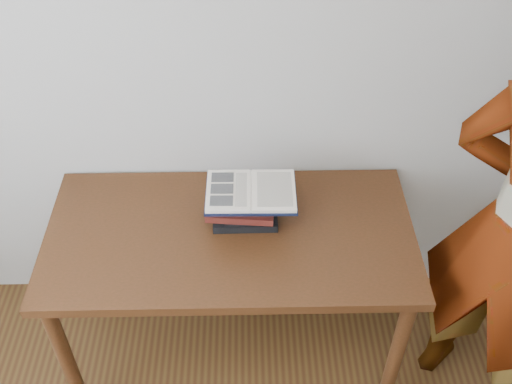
{
  "coord_description": "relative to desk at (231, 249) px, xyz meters",
  "views": [
    {
      "loc": [
        0.15,
        -0.2,
        2.44
      ],
      "look_at": [
        0.19,
        1.4,
        0.95
      ],
      "focal_mm": 42.0,
      "sensor_mm": 36.0,
      "label": 1
    }
  ],
  "objects": [
    {
      "name": "desk",
      "position": [
        0.0,
        0.0,
        0.0
      ],
      "size": [
        1.42,
        0.71,
        0.76
      ],
      "color": "#4A2512",
      "rests_on": "ground"
    },
    {
      "name": "open_book",
      "position": [
        0.08,
        0.06,
        0.26
      ],
      "size": [
        0.34,
        0.24,
        0.03
      ],
      "rotation": [
        0.0,
        0.0,
        -0.01
      ],
      "color": "black",
      "rests_on": "book_stack"
    },
    {
      "name": "book_stack",
      "position": [
        0.05,
        0.08,
        0.17
      ],
      "size": [
        0.28,
        0.21,
        0.15
      ],
      "color": "black",
      "rests_on": "desk"
    }
  ]
}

